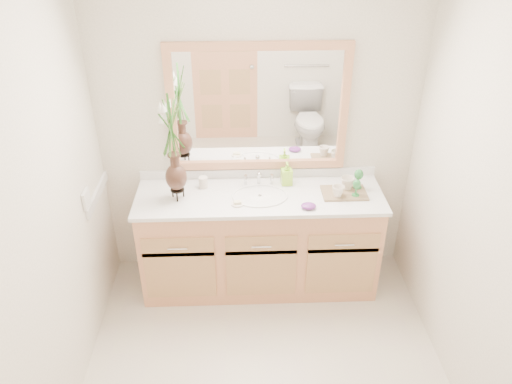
{
  "coord_description": "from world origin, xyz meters",
  "views": [
    {
      "loc": [
        -0.15,
        -2.14,
        2.75
      ],
      "look_at": [
        -0.04,
        0.65,
        1.08
      ],
      "focal_mm": 35.0,
      "sensor_mm": 36.0,
      "label": 1
    }
  ],
  "objects_px": {
    "tumbler": "(203,182)",
    "tray": "(344,193)",
    "flower_vase": "(172,135)",
    "soap_bottle": "(287,174)"
  },
  "relations": [
    {
      "from": "tumbler",
      "to": "tray",
      "type": "distance_m",
      "value": 1.06
    },
    {
      "from": "flower_vase",
      "to": "tumbler",
      "type": "relative_size",
      "value": 8.63
    },
    {
      "from": "tumbler",
      "to": "soap_bottle",
      "type": "xyz_separation_m",
      "value": [
        0.63,
        0.03,
        0.04
      ]
    },
    {
      "from": "flower_vase",
      "to": "soap_bottle",
      "type": "xyz_separation_m",
      "value": [
        0.81,
        0.18,
        -0.42
      ]
    },
    {
      "from": "flower_vase",
      "to": "soap_bottle",
      "type": "bearing_deg",
      "value": 12.52
    },
    {
      "from": "tumbler",
      "to": "tray",
      "type": "bearing_deg",
      "value": -7.42
    },
    {
      "from": "soap_bottle",
      "to": "tumbler",
      "type": "bearing_deg",
      "value": 177.59
    },
    {
      "from": "tray",
      "to": "tumbler",
      "type": "bearing_deg",
      "value": 172.32
    },
    {
      "from": "flower_vase",
      "to": "tray",
      "type": "xyz_separation_m",
      "value": [
        1.23,
        0.01,
        -0.5
      ]
    },
    {
      "from": "flower_vase",
      "to": "tumbler",
      "type": "height_order",
      "value": "flower_vase"
    }
  ]
}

